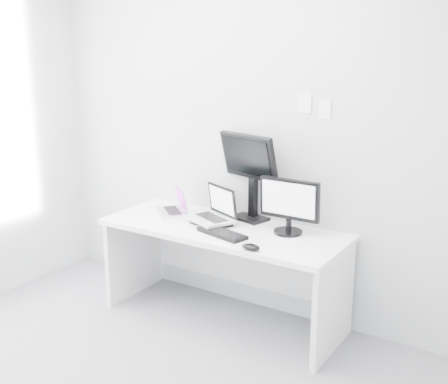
{
  "coord_description": "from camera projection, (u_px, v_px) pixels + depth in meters",
  "views": [
    {
      "loc": [
        2.12,
        -2.06,
        2.03
      ],
      "look_at": [
        0.02,
        1.23,
        1.0
      ],
      "focal_mm": 45.78,
      "sensor_mm": 36.0,
      "label": 1
    }
  ],
  "objects": [
    {
      "name": "wall_note_0",
      "position": [
        304.0,
        103.0,
        3.95
      ],
      "size": [
        0.1,
        0.0,
        0.14
      ],
      "primitive_type": "cube",
      "color": "white",
      "rests_on": "back_wall"
    },
    {
      "name": "back_wall",
      "position": [
        248.0,
        136.0,
        4.26
      ],
      "size": [
        3.6,
        0.0,
        3.6
      ],
      "primitive_type": "plane",
      "rotation": [
        1.57,
        0.0,
        0.0
      ],
      "color": "silver",
      "rests_on": "ground"
    },
    {
      "name": "mouse",
      "position": [
        251.0,
        247.0,
        3.67
      ],
      "size": [
        0.13,
        0.09,
        0.04
      ],
      "primitive_type": "ellipsoid",
      "rotation": [
        0.0,
        0.0,
        0.05
      ],
      "color": "black",
      "rests_on": "desk"
    },
    {
      "name": "speaker",
      "position": [
        220.0,
        201.0,
        4.43
      ],
      "size": [
        0.1,
        0.1,
        0.2
      ],
      "primitive_type": "cube",
      "rotation": [
        0.0,
        0.0,
        0.03
      ],
      "color": "black",
      "rests_on": "desk"
    },
    {
      "name": "wall_note_1",
      "position": [
        324.0,
        110.0,
        3.88
      ],
      "size": [
        0.09,
        0.0,
        0.13
      ],
      "primitive_type": "cube",
      "color": "white",
      "rests_on": "back_wall"
    },
    {
      "name": "dell_laptop",
      "position": [
        210.0,
        205.0,
        4.16
      ],
      "size": [
        0.42,
        0.38,
        0.29
      ],
      "primitive_type": "cube",
      "rotation": [
        0.0,
        0.0,
        -0.41
      ],
      "color": "silver",
      "rests_on": "desk"
    },
    {
      "name": "keyboard",
      "position": [
        222.0,
        233.0,
        3.96
      ],
      "size": [
        0.4,
        0.23,
        0.03
      ],
      "primitive_type": "cube",
      "rotation": [
        0.0,
        0.0,
        -0.25
      ],
      "color": "black",
      "rests_on": "desk"
    },
    {
      "name": "macbook",
      "position": [
        171.0,
        199.0,
        4.44
      ],
      "size": [
        0.37,
        0.36,
        0.22
      ],
      "primitive_type": "cube",
      "rotation": [
        0.0,
        0.0,
        -0.71
      ],
      "color": "silver",
      "rests_on": "desk"
    },
    {
      "name": "rear_monitor",
      "position": [
        250.0,
        176.0,
        4.22
      ],
      "size": [
        0.52,
        0.3,
        0.67
      ],
      "primitive_type": "cube",
      "rotation": [
        0.0,
        0.0,
        -0.25
      ],
      "color": "black",
      "rests_on": "desk"
    },
    {
      "name": "samsung_monitor",
      "position": [
        289.0,
        206.0,
        3.95
      ],
      "size": [
        0.44,
        0.2,
        0.4
      ],
      "primitive_type": "cube",
      "rotation": [
        0.0,
        0.0,
        0.01
      ],
      "color": "black",
      "rests_on": "desk"
    },
    {
      "name": "desk",
      "position": [
        223.0,
        274.0,
        4.23
      ],
      "size": [
        1.8,
        0.7,
        0.73
      ],
      "primitive_type": "cube",
      "color": "white",
      "rests_on": "ground"
    }
  ]
}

